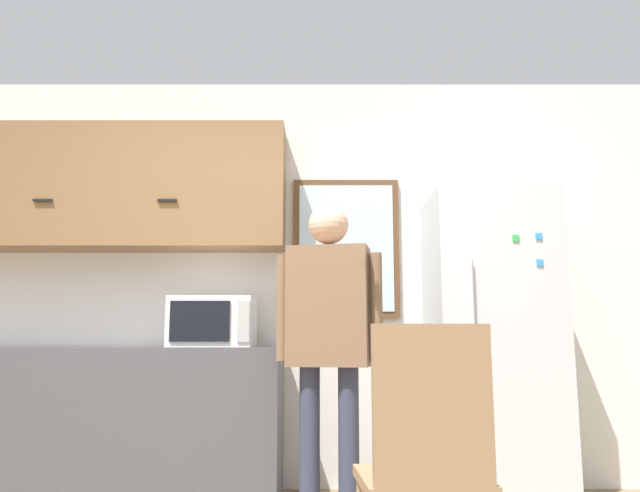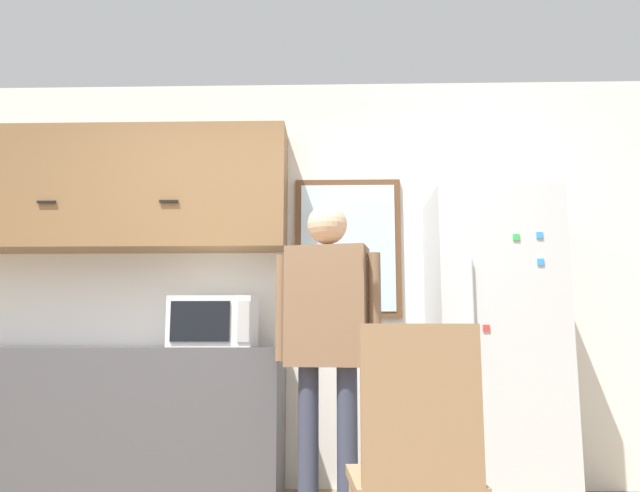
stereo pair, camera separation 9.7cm
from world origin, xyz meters
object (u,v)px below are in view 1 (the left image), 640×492
(microwave, at_px, (211,322))
(person, at_px, (326,322))
(chair, at_px, (424,455))
(refrigerator, at_px, (490,344))

(microwave, distance_m, person, 0.79)
(microwave, distance_m, chair, 1.89)
(microwave, xyz_separation_m, refrigerator, (1.68, -0.00, -0.13))
(person, height_order, chair, person)
(refrigerator, bearing_deg, microwave, 179.89)
(chair, bearing_deg, refrigerator, -117.76)
(microwave, xyz_separation_m, chair, (1.02, -1.50, -0.52))
(microwave, height_order, chair, microwave)
(microwave, relative_size, person, 0.29)
(refrigerator, bearing_deg, person, -158.98)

